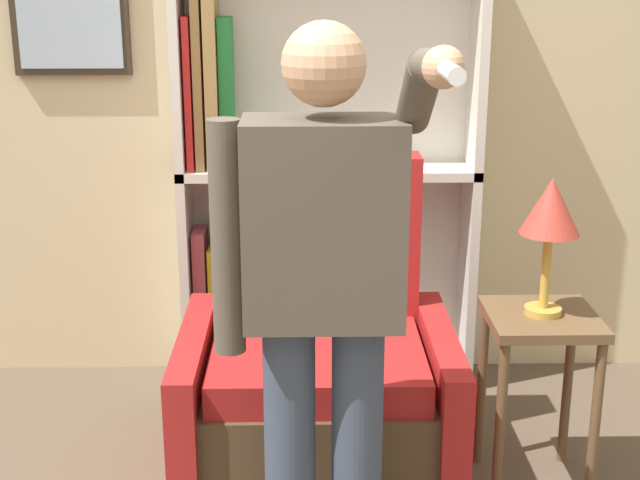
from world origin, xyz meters
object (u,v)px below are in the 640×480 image
object	(u,v)px
bookcase	(295,173)
table_lamp	(550,213)
side_table	(540,353)
person_standing	(323,289)
armchair	(317,381)

from	to	relation	value
bookcase	table_lamp	size ratio (longest dim) A/B	4.07
side_table	table_lamp	bearing A→B (deg)	-153.43
side_table	bookcase	bearing A→B (deg)	133.46
table_lamp	side_table	bearing A→B (deg)	26.57
bookcase	table_lamp	distance (m)	1.27
person_standing	side_table	xyz separation A→B (m)	(0.78, 0.58, -0.46)
person_standing	armchair	bearing A→B (deg)	90.49
armchair	bookcase	bearing A→B (deg)	95.92
side_table	table_lamp	world-z (taller)	table_lamp
bookcase	armchair	world-z (taller)	bookcase
armchair	person_standing	bearing A→B (deg)	-89.51
armchair	side_table	xyz separation A→B (m)	(0.79, -0.12, 0.16)
person_standing	side_table	bearing A→B (deg)	36.37
bookcase	table_lamp	xyz separation A→B (m)	(0.87, -0.92, 0.06)
armchair	table_lamp	distance (m)	1.04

